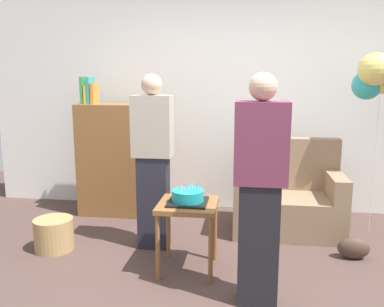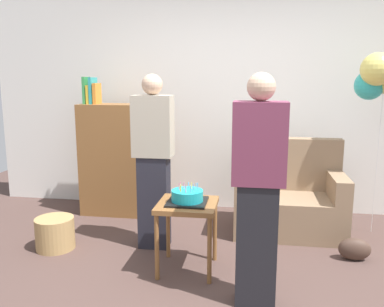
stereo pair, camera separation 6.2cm
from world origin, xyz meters
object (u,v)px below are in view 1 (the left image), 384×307
Objects in this scene: couch at (287,199)px; person_blowing_candles at (153,161)px; balloon_bunch at (381,76)px; handbag at (354,248)px; birthday_cake at (188,197)px; wicker_basket at (54,234)px; side_table at (188,213)px; bookshelf at (114,159)px; person_holding_cake at (260,190)px.

person_blowing_candles is (-1.29, -0.61, 0.49)m from couch.
balloon_bunch reaches higher than couch.
couch reaches higher than handbag.
wicker_basket is at bearing 170.31° from birthday_cake.
side_table is 1.54m from handbag.
bookshelf is 5.74× the size of handbag.
person_holding_cake is 1.40m from handbag.
bookshelf is 1.22m from wicker_basket.
couch is at bearing 20.28° from wicker_basket.
wicker_basket is at bearing -0.96° from person_holding_cake.
couch is 1.53m from balloon_bunch.
side_table is 0.36× the size of person_holding_cake.
person_blowing_candles reaches higher than handbag.
couch is 0.68× the size of bookshelf.
bookshelf is at bearing 172.32° from couch.
birthday_cake is at bearing -50.54° from bookshelf.
person_blowing_candles is 1.00× the size of person_holding_cake.
wicker_basket is 0.20× the size of balloon_bunch.
couch is at bearing 49.06° from side_table.
couch is at bearing 130.09° from handbag.
side_table is at bearing -18.62° from person_holding_cake.
bookshelf is 2.75× the size of side_table.
balloon_bunch is at bearing 32.13° from birthday_cake.
person_holding_cake is 0.89× the size of balloon_bunch.
person_blowing_candles and person_holding_cake have the same top height.
balloon_bunch is (0.32, 0.70, 1.51)m from handbag.
person_holding_cake is 2.09m from balloon_bunch.
side_table is 1.37m from wicker_basket.
birthday_cake is 0.73m from person_holding_cake.
side_table reaches higher than handbag.
person_holding_cake is (0.56, -0.42, 0.20)m from birthday_cake.
side_table is 0.78m from person_holding_cake.
person_blowing_candles is 5.82× the size of handbag.
person_holding_cake is (-0.34, -1.46, 0.49)m from couch.
birthday_cake is at bearing -9.69° from wicker_basket.
birthday_cake is 0.20× the size of person_holding_cake.
birthday_cake is at bearing -130.94° from couch.
side_table is at bearing -9.69° from wicker_basket.
couch reaches higher than wicker_basket.
bookshelf is 2.38m from person_holding_cake.
bookshelf is 5.02× the size of birthday_cake.
balloon_bunch is (1.76, 1.10, 0.97)m from birthday_cake.
wicker_basket is 1.29× the size of handbag.
wicker_basket is (-2.21, -0.82, -0.19)m from couch.
bookshelf is 2.99m from balloon_bunch.
bookshelf reaches higher than wicker_basket.
bookshelf reaches higher than side_table.
person_blowing_candles is 0.89× the size of balloon_bunch.
person_blowing_candles is (-0.39, 0.43, 0.20)m from birthday_cake.
person_holding_cake is (0.96, -0.85, 0.00)m from person_blowing_candles.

